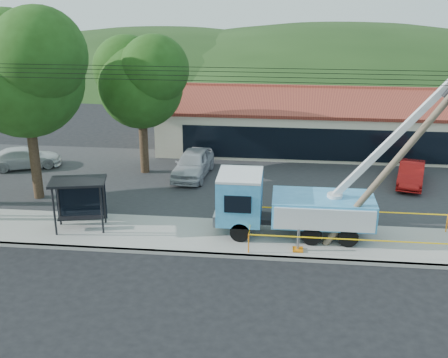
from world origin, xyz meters
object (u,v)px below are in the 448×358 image
Objects in this scene: leaning_pole at (400,156)px; car_white at (26,169)px; utility_truck at (290,203)px; car_silver at (193,178)px; bus_shelter at (79,192)px; car_red at (410,186)px.

leaning_pole is 24.47m from car_white.
utility_truck is 10.12m from car_silver.
utility_truck is 2.24× the size of car_silver.
bus_shelter is 19.65m from car_red.
leaning_pole is at bearing -92.83° from car_red.
utility_truck is 5.57m from leaning_pole.
leaning_pole reaches higher than car_silver.
leaning_pole is 10.30m from car_red.
bus_shelter is 11.46m from car_white.
bus_shelter is at bearing 177.74° from leaning_pole.
bus_shelter reaches higher than car_silver.
car_silver is 11.38m from car_white.
car_silver reaches higher than car_red.
car_silver is (-6.06, 7.91, -1.76)m from utility_truck.
car_white is (-22.11, 9.42, -4.62)m from leaning_pole.
car_silver is 1.19× the size of car_red.
car_white is at bearing -177.68° from car_silver.
bus_shelter is (-10.40, -0.39, 0.28)m from utility_truck.
leaning_pole is 1.79× the size of car_white.
utility_truck reaches higher than car_red.
utility_truck is at bearing -119.21° from car_red.
car_red is 0.90× the size of car_white.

